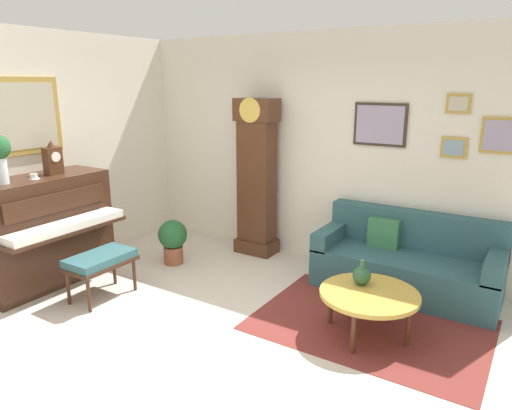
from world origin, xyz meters
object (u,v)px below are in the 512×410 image
(piano_bench, at_px, (101,261))
(coffee_table, at_px, (369,295))
(green_jug, at_px, (362,275))
(mantel_clock, at_px, (53,159))
(grandfather_clock, at_px, (257,182))
(piano, at_px, (44,230))
(couch, at_px, (406,263))
(potted_plant, at_px, (173,239))
(teacup, at_px, (34,177))

(piano_bench, height_order, coffee_table, piano_bench)
(coffee_table, height_order, green_jug, green_jug)
(coffee_table, bearing_deg, mantel_clock, -169.63)
(grandfather_clock, height_order, green_jug, grandfather_clock)
(grandfather_clock, bearing_deg, piano, -125.48)
(mantel_clock, bearing_deg, green_jug, 12.72)
(couch, height_order, coffee_table, couch)
(green_jug, xyz_separation_m, potted_plant, (-2.52, 0.23, -0.18))
(grandfather_clock, xyz_separation_m, teacup, (-1.42, -2.17, 0.28))
(green_jug, relative_size, potted_plant, 0.43)
(grandfather_clock, distance_m, couch, 2.11)
(piano_bench, bearing_deg, mantel_clock, 170.46)
(piano, distance_m, mantel_clock, 0.80)
(grandfather_clock, bearing_deg, coffee_table, -32.32)
(piano, xyz_separation_m, coffee_table, (3.46, 0.83, -0.23))
(piano_bench, bearing_deg, potted_plant, 90.85)
(potted_plant, bearing_deg, couch, 16.23)
(couch, bearing_deg, potted_plant, -163.77)
(mantel_clock, bearing_deg, piano_bench, -9.54)
(piano, relative_size, piano_bench, 2.06)
(grandfather_clock, xyz_separation_m, green_jug, (1.85, -1.13, -0.46))
(piano_bench, distance_m, coffee_table, 2.74)
(teacup, bearing_deg, piano, 126.86)
(coffee_table, bearing_deg, teacup, -164.85)
(coffee_table, relative_size, green_jug, 3.67)
(piano, height_order, mantel_clock, mantel_clock)
(teacup, relative_size, green_jug, 0.48)
(coffee_table, bearing_deg, piano_bench, -163.62)
(mantel_clock, xyz_separation_m, green_jug, (3.33, 0.75, -0.89))
(piano, bearing_deg, couch, 29.31)
(piano_bench, bearing_deg, green_jug, 19.61)
(coffee_table, bearing_deg, couch, 88.47)
(grandfather_clock, distance_m, teacup, 2.60)
(teacup, distance_m, green_jug, 3.51)
(couch, relative_size, mantel_clock, 5.00)
(piano, height_order, piano_bench, piano)
(teacup, bearing_deg, green_jug, 17.62)
(piano, xyz_separation_m, teacup, (0.07, -0.09, 0.63))
(piano, distance_m, coffee_table, 3.56)
(mantel_clock, distance_m, green_jug, 3.53)
(grandfather_clock, distance_m, mantel_clock, 2.43)
(couch, distance_m, potted_plant, 2.78)
(couch, height_order, green_jug, couch)
(potted_plant, bearing_deg, grandfather_clock, 53.46)
(piano_bench, bearing_deg, teacup, -169.17)
(coffee_table, distance_m, potted_plant, 2.67)
(piano_bench, relative_size, potted_plant, 1.25)
(couch, xyz_separation_m, potted_plant, (-2.67, -0.78, 0.01))
(couch, xyz_separation_m, mantel_clock, (-3.48, -1.76, 1.08))
(grandfather_clock, distance_m, green_jug, 2.22)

